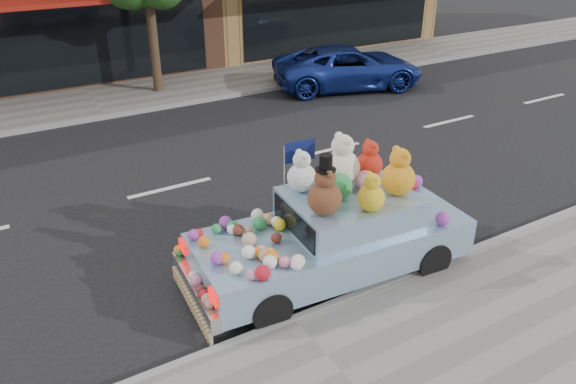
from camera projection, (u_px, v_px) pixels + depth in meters
ground at (170, 188)px, 11.74m from camera, size 120.00×120.00×0.00m
far_sidewalk at (94, 102)px, 16.69m from camera, size 60.00×3.00×0.12m
near_kerb at (293, 321)px, 7.87m from camera, size 60.00×0.12×0.13m
far_kerb at (107, 116)px, 15.54m from camera, size 60.00×0.12×0.13m
car_blue at (348, 67)px, 17.94m from camera, size 5.20×3.49×1.33m
art_car at (333, 229)px, 8.68m from camera, size 4.60×2.07×2.26m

